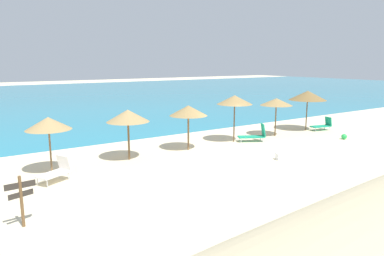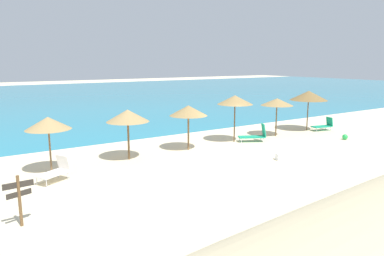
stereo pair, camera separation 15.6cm
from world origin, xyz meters
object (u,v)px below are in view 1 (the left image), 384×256
at_px(lounge_chair_0, 323,125).
at_px(beach_umbrella_0, 48,124).
at_px(beach_umbrella_4, 276,102).
at_px(beach_umbrella_5, 308,95).
at_px(wooden_signpost, 21,196).
at_px(cooler_box, 281,157).
at_px(beach_umbrella_3, 235,100).
at_px(beach_ball, 344,137).
at_px(lounge_chair_1, 56,171).
at_px(beach_umbrella_1, 128,116).
at_px(lounge_chair_2, 255,135).
at_px(beach_umbrella_2, 188,111).

bearing_deg(lounge_chair_0, beach_umbrella_0, 101.21).
relative_size(beach_umbrella_4, beach_umbrella_5, 0.88).
distance_m(wooden_signpost, cooler_box, 11.85).
bearing_deg(wooden_signpost, beach_umbrella_3, 18.95).
relative_size(beach_umbrella_5, beach_ball, 8.30).
bearing_deg(beach_ball, lounge_chair_1, 174.18).
bearing_deg(beach_umbrella_1, lounge_chair_0, -1.83).
height_order(beach_umbrella_3, lounge_chair_1, beach_umbrella_3).
xyz_separation_m(beach_umbrella_3, cooler_box, (-0.70, -4.40, -2.38)).
relative_size(lounge_chair_1, beach_ball, 4.32).
height_order(beach_umbrella_1, beach_umbrella_5, beach_umbrella_5).
relative_size(beach_umbrella_4, cooler_box, 5.57).
height_order(lounge_chair_1, lounge_chair_2, lounge_chair_2).
bearing_deg(lounge_chair_1, lounge_chair_2, -113.35).
relative_size(beach_umbrella_2, cooler_box, 5.55).
bearing_deg(beach_umbrella_1, beach_umbrella_2, 0.73).
bearing_deg(beach_ball, lounge_chair_2, 152.48).
relative_size(beach_umbrella_0, lounge_chair_1, 1.69).
xyz_separation_m(beach_umbrella_5, lounge_chair_0, (0.97, -0.67, -2.09)).
distance_m(lounge_chair_1, cooler_box, 10.39).
relative_size(beach_umbrella_5, lounge_chair_1, 1.92).
bearing_deg(cooler_box, beach_umbrella_0, 157.28).
relative_size(beach_umbrella_1, beach_umbrella_3, 0.89).
height_order(beach_umbrella_1, beach_ball, beach_umbrella_1).
distance_m(beach_umbrella_4, lounge_chair_2, 2.94).
bearing_deg(lounge_chair_2, lounge_chair_1, 122.60).
bearing_deg(cooler_box, beach_ball, 8.88).
height_order(lounge_chair_0, beach_ball, lounge_chair_0).
bearing_deg(lounge_chair_0, beach_umbrella_5, 67.77).
relative_size(beach_umbrella_0, beach_umbrella_4, 1.00).
height_order(beach_umbrella_1, beach_umbrella_3, beach_umbrella_3).
bearing_deg(beach_umbrella_3, beach_umbrella_4, -3.39).
bearing_deg(lounge_chair_2, beach_umbrella_2, 111.59).
bearing_deg(beach_umbrella_2, beach_ball, -18.29).
relative_size(beach_umbrella_0, wooden_signpost, 1.58).
bearing_deg(beach_umbrella_2, lounge_chair_0, -2.65).
xyz_separation_m(lounge_chair_2, cooler_box, (-1.79, -3.73, -0.25)).
relative_size(lounge_chair_1, wooden_signpost, 0.94).
relative_size(lounge_chair_1, lounge_chair_2, 0.85).
bearing_deg(beach_umbrella_4, beach_umbrella_0, -179.78).
bearing_deg(lounge_chair_0, lounge_chair_1, 105.44).
height_order(beach_umbrella_0, wooden_signpost, beach_umbrella_0).
bearing_deg(beach_ball, beach_umbrella_1, 166.62).
xyz_separation_m(lounge_chair_1, wooden_signpost, (-1.79, -3.63, 0.49)).
relative_size(beach_umbrella_3, beach_umbrella_4, 1.14).
bearing_deg(lounge_chair_0, beach_umbrella_3, 97.50).
bearing_deg(beach_umbrella_2, beach_umbrella_5, 0.91).
bearing_deg(beach_ball, beach_umbrella_2, 161.71).
bearing_deg(beach_umbrella_5, beach_ball, -98.25).
distance_m(beach_umbrella_4, beach_umbrella_5, 3.33).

